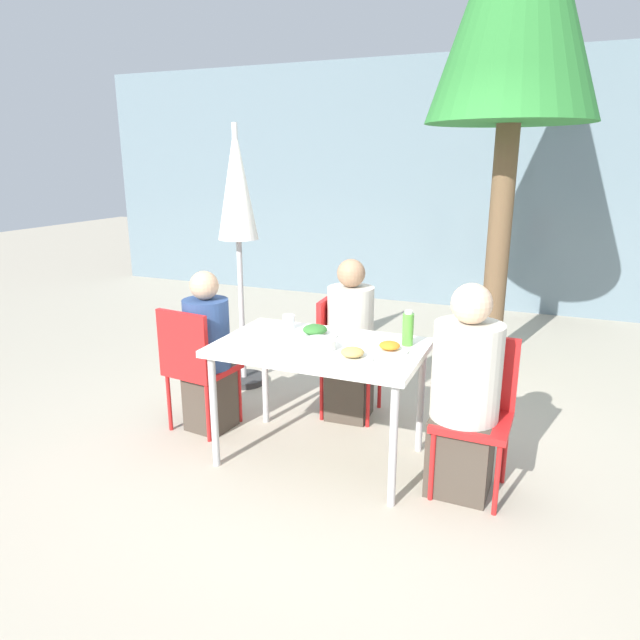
{
  "coord_description": "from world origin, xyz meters",
  "views": [
    {
      "loc": [
        1.22,
        -2.97,
        1.8
      ],
      "look_at": [
        0.0,
        0.0,
        0.9
      ],
      "focal_mm": 32.0,
      "sensor_mm": 36.0,
      "label": 1
    }
  ],
  "objects": [
    {
      "name": "ground_plane",
      "position": [
        0.0,
        0.0,
        0.0
      ],
      "size": [
        24.0,
        24.0,
        0.0
      ],
      "primitive_type": "plane",
      "color": "#B2A893"
    },
    {
      "name": "building_facade",
      "position": [
        0.0,
        4.31,
        1.5
      ],
      "size": [
        10.0,
        0.2,
        3.0
      ],
      "color": "slate",
      "rests_on": "ground"
    },
    {
      "name": "dining_table",
      "position": [
        0.0,
        0.0,
        0.68
      ],
      "size": [
        1.22,
        0.77,
        0.75
      ],
      "color": "white",
      "rests_on": "ground"
    },
    {
      "name": "chair_left",
      "position": [
        -0.92,
        0.03,
        0.51
      ],
      "size": [
        0.44,
        0.44,
        0.87
      ],
      "rotation": [
        0.0,
        0.0,
        -0.12
      ],
      "color": "red",
      "rests_on": "ground"
    },
    {
      "name": "person_left",
      "position": [
        -0.86,
        0.1,
        0.53
      ],
      "size": [
        0.3,
        0.3,
        1.11
      ],
      "rotation": [
        0.0,
        0.0,
        -0.12
      ],
      "color": "#473D33",
      "rests_on": "ground"
    },
    {
      "name": "chair_right",
      "position": [
        0.91,
        0.05,
        0.51
      ],
      "size": [
        0.41,
        0.41,
        0.87
      ],
      "rotation": [
        0.0,
        0.0,
        3.11
      ],
      "color": "red",
      "rests_on": "ground"
    },
    {
      "name": "person_right",
      "position": [
        0.86,
        -0.02,
        0.56
      ],
      "size": [
        0.37,
        0.37,
        1.19
      ],
      "rotation": [
        0.0,
        0.0,
        3.11
      ],
      "color": "#473D33",
      "rests_on": "ground"
    },
    {
      "name": "chair_far",
      "position": [
        -0.12,
        0.68,
        0.51
      ],
      "size": [
        0.42,
        0.42,
        0.87
      ],
      "rotation": [
        0.0,
        0.0,
        -1.52
      ],
      "color": "red",
      "rests_on": "ground"
    },
    {
      "name": "person_far",
      "position": [
        -0.03,
        0.64,
        0.55
      ],
      "size": [
        0.32,
        0.32,
        1.16
      ],
      "rotation": [
        0.0,
        0.0,
        -1.52
      ],
      "color": "#473D33",
      "rests_on": "ground"
    },
    {
      "name": "closed_umbrella",
      "position": [
        -1.07,
        0.92,
        1.5
      ],
      "size": [
        0.36,
        0.36,
        2.07
      ],
      "color": "#333333",
      "rests_on": "ground"
    },
    {
      "name": "plate_0",
      "position": [
        0.26,
        -0.17,
        0.77
      ],
      "size": [
        0.23,
        0.23,
        0.07
      ],
      "color": "white",
      "rests_on": "dining_table"
    },
    {
      "name": "plate_1",
      "position": [
        -0.09,
        0.14,
        0.78
      ],
      "size": [
        0.27,
        0.27,
        0.07
      ],
      "color": "white",
      "rests_on": "dining_table"
    },
    {
      "name": "plate_2",
      "position": [
        0.42,
        0.03,
        0.77
      ],
      "size": [
        0.22,
        0.22,
        0.06
      ],
      "color": "white",
      "rests_on": "dining_table"
    },
    {
      "name": "bottle",
      "position": [
        0.48,
        0.18,
        0.85
      ],
      "size": [
        0.07,
        0.07,
        0.21
      ],
      "color": "#51A338",
      "rests_on": "dining_table"
    },
    {
      "name": "drinking_cup",
      "position": [
        -0.31,
        0.22,
        0.79
      ],
      "size": [
        0.08,
        0.08,
        0.09
      ],
      "color": "white",
      "rests_on": "dining_table"
    },
    {
      "name": "salad_bowl",
      "position": [
        0.03,
        -0.09,
        0.78
      ],
      "size": [
        0.19,
        0.19,
        0.06
      ],
      "color": "white",
      "rests_on": "dining_table"
    }
  ]
}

